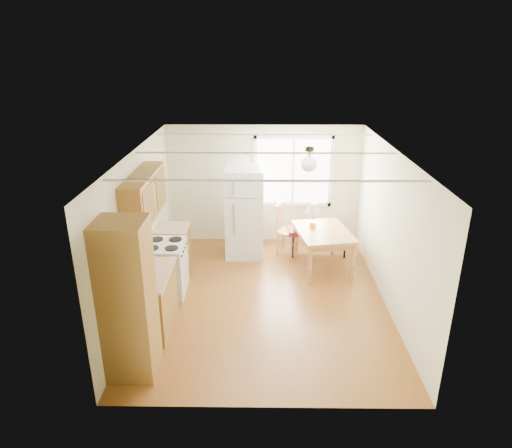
{
  "coord_description": "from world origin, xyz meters",
  "views": [
    {
      "loc": [
        -0.06,
        -6.71,
        3.98
      ],
      "look_at": [
        -0.15,
        0.5,
        1.15
      ],
      "focal_mm": 32.0,
      "sensor_mm": 36.0,
      "label": 1
    }
  ],
  "objects_px": {
    "bench": "(319,231)",
    "dining_table": "(323,236)",
    "chair": "(283,225)",
    "refrigerator": "(244,212)"
  },
  "relations": [
    {
      "from": "bench",
      "to": "dining_table",
      "type": "bearing_deg",
      "value": -91.5
    },
    {
      "from": "refrigerator",
      "to": "bench",
      "type": "xyz_separation_m",
      "value": [
        1.49,
        0.0,
        -0.4
      ]
    },
    {
      "from": "dining_table",
      "to": "chair",
      "type": "relative_size",
      "value": 1.33
    },
    {
      "from": "bench",
      "to": "dining_table",
      "type": "height_order",
      "value": "dining_table"
    },
    {
      "from": "bench",
      "to": "dining_table",
      "type": "distance_m",
      "value": 0.65
    },
    {
      "from": "bench",
      "to": "chair",
      "type": "xyz_separation_m",
      "value": [
        -0.7,
        0.09,
        0.1
      ]
    },
    {
      "from": "chair",
      "to": "bench",
      "type": "bearing_deg",
      "value": 16.0
    },
    {
      "from": "refrigerator",
      "to": "dining_table",
      "type": "relative_size",
      "value": 1.3
    },
    {
      "from": "refrigerator",
      "to": "dining_table",
      "type": "distance_m",
      "value": 1.63
    },
    {
      "from": "dining_table",
      "to": "chair",
      "type": "height_order",
      "value": "chair"
    }
  ]
}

